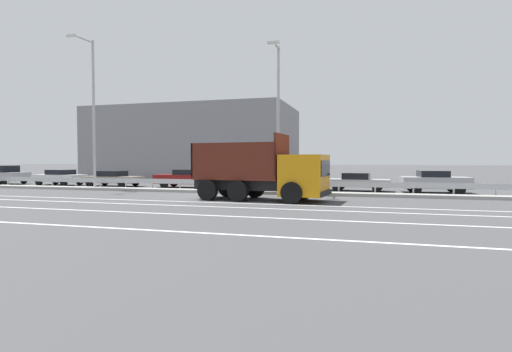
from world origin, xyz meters
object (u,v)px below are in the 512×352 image
at_px(parked_car_1, 3,175).
at_px(parked_car_7, 434,181).
at_px(median_road_sign, 236,174).
at_px(parked_car_6, 358,182).
at_px(street_lamp_2, 278,113).
at_px(parked_car_2, 60,177).
at_px(street_lamp_1, 92,108).
at_px(parked_car_4, 188,178).
at_px(parked_car_5, 270,179).
at_px(parked_car_3, 113,178).
at_px(dump_truck, 275,177).

xyz_separation_m(parked_car_1, parked_car_7, (34.40, 0.02, -0.06)).
xyz_separation_m(median_road_sign, parked_car_6, (7.26, 3.84, -0.58)).
relative_size(street_lamp_2, parked_car_6, 2.11).
distance_m(parked_car_2, parked_car_7, 28.39).
relative_size(street_lamp_1, parked_car_4, 2.13).
height_order(street_lamp_1, parked_car_6, street_lamp_1).
relative_size(median_road_sign, parked_car_7, 0.56).
bearing_deg(parked_car_1, parked_car_5, -88.77).
distance_m(parked_car_2, parked_car_6, 23.72).
bearing_deg(parked_car_7, parked_car_3, -93.99).
bearing_deg(parked_car_1, dump_truck, -104.73).
height_order(median_road_sign, parked_car_1, median_road_sign).
xyz_separation_m(street_lamp_1, parked_car_2, (-5.98, 3.47, -4.98)).
xyz_separation_m(parked_car_2, parked_car_6, (23.72, 0.36, -0.04)).
bearing_deg(street_lamp_2, parked_car_7, 20.85).
height_order(median_road_sign, parked_car_5, median_road_sign).
relative_size(street_lamp_2, parked_car_1, 2.03).
xyz_separation_m(dump_truck, parked_car_2, (-19.84, 7.32, -0.56)).
bearing_deg(street_lamp_2, parked_car_3, 166.36).
bearing_deg(dump_truck, parked_car_4, -126.54).
height_order(parked_car_3, parked_car_5, parked_car_5).
relative_size(street_lamp_2, parked_car_2, 2.09).
height_order(parked_car_1, parked_car_2, parked_car_1).
distance_m(street_lamp_1, parked_car_4, 8.19).
bearing_deg(street_lamp_1, parked_car_1, 163.68).
xyz_separation_m(median_road_sign, parked_car_3, (-11.39, 3.43, -0.57)).
distance_m(median_road_sign, parked_car_6, 8.23).
distance_m(dump_truck, street_lamp_2, 5.36).
distance_m(parked_car_2, parked_car_5, 17.80).
distance_m(street_lamp_1, street_lamp_2, 13.17).
bearing_deg(street_lamp_1, parked_car_3, 104.92).
relative_size(parked_car_2, parked_car_3, 0.93).
xyz_separation_m(dump_truck, parked_car_3, (-14.77, 7.26, -0.58)).
xyz_separation_m(dump_truck, parked_car_6, (3.87, 7.68, -0.59)).
distance_m(parked_car_2, parked_car_4, 11.39).
distance_m(parked_car_5, parked_car_7, 10.59).
relative_size(street_lamp_2, parked_car_3, 1.94).
bearing_deg(street_lamp_1, street_lamp_2, -0.01).
bearing_deg(parked_car_4, median_road_sign, -128.29).
xyz_separation_m(parked_car_1, parked_car_6, (29.73, 0.31, -0.15)).
relative_size(median_road_sign, parked_car_2, 0.54).
bearing_deg(parked_car_3, parked_car_5, 90.27).
distance_m(dump_truck, parked_car_4, 11.35).
relative_size(street_lamp_2, parked_car_7, 2.16).
bearing_deg(parked_car_6, dump_truck, -22.03).
bearing_deg(parked_car_7, street_lamp_1, -85.34).
bearing_deg(parked_car_6, median_road_sign, -57.38).
height_order(median_road_sign, street_lamp_2, street_lamp_2).
relative_size(street_lamp_1, parked_car_6, 2.45).
bearing_deg(street_lamp_2, parked_car_5, 110.52).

